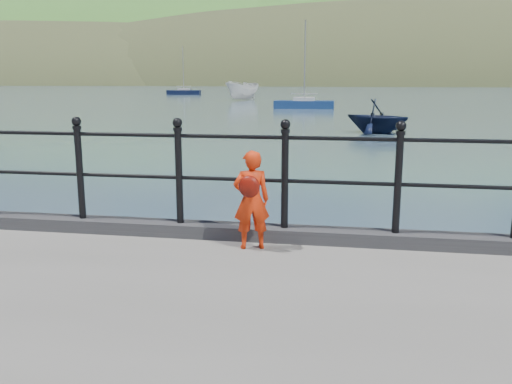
% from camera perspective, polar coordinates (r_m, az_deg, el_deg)
% --- Properties ---
extents(ground, '(600.00, 600.00, 0.00)m').
position_cam_1_polar(ground, '(6.66, -2.22, -12.70)').
color(ground, '#2D4251').
rests_on(ground, ground).
extents(kerb, '(60.00, 0.30, 0.15)m').
position_cam_1_polar(kerb, '(6.15, -2.59, -4.14)').
color(kerb, '#28282B').
rests_on(kerb, quay).
extents(railing, '(18.11, 0.11, 1.20)m').
position_cam_1_polar(railing, '(5.98, -2.66, 2.76)').
color(railing, black).
rests_on(railing, kerb).
extents(far_shore, '(830.00, 200.00, 156.00)m').
position_cam_1_polar(far_shore, '(249.41, 18.29, 5.60)').
color(far_shore, '#333A21').
rests_on(far_shore, ground).
extents(child, '(0.44, 0.36, 1.05)m').
position_cam_1_polar(child, '(5.66, -0.49, -0.77)').
color(child, red).
rests_on(child, quay).
extents(launch_white, '(4.41, 6.29, 2.28)m').
position_cam_1_polar(launch_white, '(65.90, -1.42, 10.61)').
color(launch_white, silver).
rests_on(launch_white, ground).
extents(launch_navy, '(4.17, 3.98, 1.71)m').
position_cam_1_polar(launch_navy, '(27.95, 12.62, 7.79)').
color(launch_navy, black).
rests_on(launch_navy, ground).
extents(sailboat_port, '(5.29, 1.72, 7.77)m').
position_cam_1_polar(sailboat_port, '(49.01, 5.08, 9.14)').
color(sailboat_port, navy).
rests_on(sailboat_port, ground).
extents(sailboat_left, '(5.35, 1.98, 7.58)m').
position_cam_1_polar(sailboat_left, '(87.69, -7.61, 10.34)').
color(sailboat_left, black).
rests_on(sailboat_left, ground).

